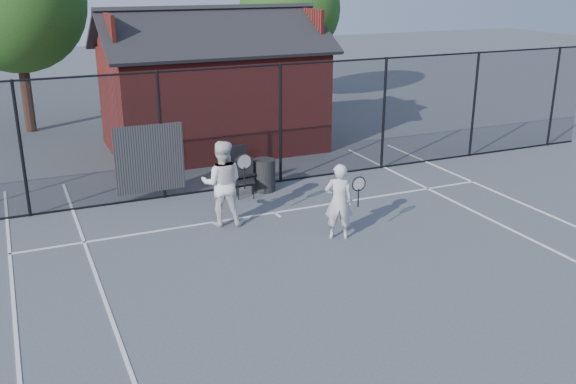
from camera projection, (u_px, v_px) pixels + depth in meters
name	position (u px, v px, depth m)	size (l,w,h in m)	color
ground	(339.00, 266.00, 11.69)	(80.00, 80.00, 0.00)	#4B5156
court_lines	(377.00, 298.00, 10.55)	(11.02, 18.00, 0.01)	silver
fence	(231.00, 131.00, 15.43)	(22.04, 3.00, 3.00)	black
clubhouse	(212.00, 95.00, 19.14)	(6.50, 4.36, 4.19)	maroon
tree_left	(15.00, 2.00, 20.28)	(4.48, 4.48, 6.44)	#331D14
tree_right	(290.00, 9.00, 25.13)	(3.97, 3.97, 5.70)	#331D14
player_front	(339.00, 201.00, 12.70)	(0.75, 0.61, 1.55)	silver
player_back	(222.00, 183.00, 13.37)	(1.08, 0.96, 1.82)	white
chair_left	(245.00, 179.00, 15.16)	(0.43, 0.45, 0.90)	black
chair_right	(240.00, 171.00, 15.38)	(0.53, 0.56, 1.11)	black
waste_bin	(264.00, 175.00, 15.61)	(0.54, 0.54, 0.79)	black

